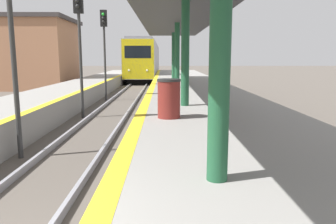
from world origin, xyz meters
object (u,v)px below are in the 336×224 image
Objects in this scene: signal_near at (10,11)px; train at (146,60)px; signal_mid at (79,30)px; signal_far at (104,39)px; trash_bin at (169,98)px.

train is at bearing 87.85° from signal_near.
train is at bearing 87.81° from signal_mid.
signal_mid is at bearing 88.08° from signal_near.
trash_bin is at bearing -71.57° from signal_far.
signal_mid reaches higher than trash_bin.
train is at bearing 87.23° from signal_far.
signal_mid is at bearing -92.19° from train.
signal_near is 4.25m from trash_bin.
signal_near is at bearing -91.92° from signal_mid.
signal_near and signal_far have the same top height.
signal_far is 5.04× the size of trash_bin.
signal_near reaches higher than train.
train is 27.54m from signal_mid.
signal_far is at bearing -92.77° from train.
signal_near is at bearing -90.90° from signal_far.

